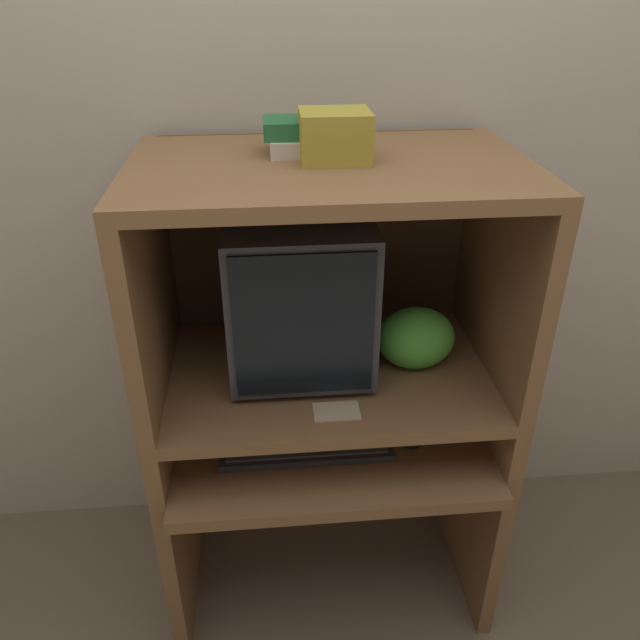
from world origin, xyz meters
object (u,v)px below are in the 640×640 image
Objects in this scene: crt_monitor at (298,288)px; snack_bag at (416,338)px; book_stack at (304,136)px; mouse at (412,443)px; keyboard at (306,447)px; storage_box at (335,136)px.

crt_monitor reaches higher than snack_bag.
snack_bag is 1.12× the size of book_stack.
crt_monitor is 0.39m from book_stack.
mouse is 0.85m from book_stack.
snack_bag is at bearing 81.17° from mouse.
crt_monitor is 0.92× the size of keyboard.
snack_bag is at bearing -4.28° from storage_box.
crt_monitor is 2.28× the size of book_stack.
crt_monitor is 7.47× the size of mouse.
crt_monitor is 2.04× the size of snack_bag.
storage_box reaches higher than keyboard.
keyboard and mouse have the same top height.
storage_box is at bearing -25.49° from crt_monitor.
snack_bag is 1.32× the size of storage_box.
storage_box reaches higher than mouse.
storage_box is (0.06, -0.08, 0.02)m from book_stack.
snack_bag is 0.58m from storage_box.
storage_box is (-0.22, 0.02, 0.54)m from snack_bag.
book_stack is at bearing 84.38° from keyboard.
mouse is (0.29, -0.01, 0.00)m from keyboard.
storage_box is at bearing 146.12° from mouse.
crt_monitor is 0.41m from storage_box.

